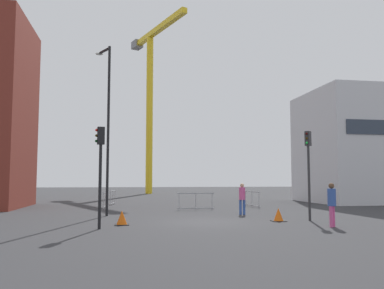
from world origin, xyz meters
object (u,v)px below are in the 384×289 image
at_px(pedestrian_walking, 332,201).
at_px(traffic_light_median, 100,160).
at_px(traffic_cone_on_verge, 122,218).
at_px(pedestrian_waiting, 242,196).
at_px(traffic_cone_striped, 278,215).
at_px(streetlamp_tall, 107,118).
at_px(construction_crane, 151,86).
at_px(traffic_light_corner, 308,161).

bearing_deg(pedestrian_walking, traffic_light_median, 174.66).
bearing_deg(traffic_cone_on_verge, pedestrian_waiting, 31.82).
xyz_separation_m(traffic_cone_on_verge, traffic_cone_striped, (7.16, 0.33, -0.00)).
bearing_deg(streetlamp_tall, traffic_light_median, -89.75).
height_order(traffic_light_median, pedestrian_waiting, traffic_light_median).
relative_size(construction_crane, traffic_cone_striped, 36.23).
bearing_deg(streetlamp_tall, traffic_cone_striped, -27.93).
distance_m(streetlamp_tall, pedestrian_waiting, 8.57).
relative_size(traffic_light_median, traffic_cone_striped, 6.56).
bearing_deg(traffic_light_corner, streetlamp_tall, 156.50).
bearing_deg(traffic_cone_on_verge, traffic_light_corner, 2.69).
relative_size(streetlamp_tall, traffic_cone_on_verge, 14.90).
distance_m(streetlamp_tall, traffic_cone_striped, 10.39).
distance_m(traffic_light_corner, traffic_cone_striped, 3.00).
bearing_deg(traffic_light_median, streetlamp_tall, 90.25).
height_order(construction_crane, traffic_light_median, construction_crane).
relative_size(construction_crane, pedestrian_walking, 12.40).
bearing_deg(streetlamp_tall, pedestrian_waiting, -4.31).
bearing_deg(traffic_light_corner, traffic_light_median, -170.03).
relative_size(streetlamp_tall, pedestrian_walking, 5.15).
bearing_deg(traffic_cone_striped, traffic_cone_on_verge, -177.34).
bearing_deg(streetlamp_tall, traffic_light_corner, -23.50).
bearing_deg(pedestrian_waiting, traffic_cone_striped, -80.22).
xyz_separation_m(streetlamp_tall, pedestrian_waiting, (7.42, -0.56, -4.26)).
relative_size(traffic_light_median, pedestrian_waiting, 2.35).
relative_size(traffic_light_median, traffic_cone_on_verge, 6.49).
relative_size(construction_crane, traffic_light_median, 5.52).
height_order(streetlamp_tall, traffic_cone_striped, streetlamp_tall).
distance_m(traffic_light_median, traffic_cone_striped, 8.55).
xyz_separation_m(traffic_light_median, traffic_cone_striped, (8.03, 1.61, -2.42)).
bearing_deg(traffic_cone_on_verge, pedestrian_walking, -14.23).
xyz_separation_m(pedestrian_waiting, traffic_cone_striped, (0.64, -3.71, -0.72)).
distance_m(traffic_light_median, pedestrian_walking, 9.56).
bearing_deg(traffic_light_corner, pedestrian_waiting, 121.49).
bearing_deg(traffic_light_corner, traffic_cone_striped, -177.17).
xyz_separation_m(construction_crane, traffic_cone_striped, (3.81, -36.26, -14.29)).
xyz_separation_m(construction_crane, traffic_cone_on_verge, (-3.35, -36.59, -14.29)).
distance_m(traffic_light_median, pedestrian_waiting, 9.27).
xyz_separation_m(streetlamp_tall, traffic_cone_striped, (8.06, -4.27, -4.98)).
distance_m(construction_crane, streetlamp_tall, 33.58).
xyz_separation_m(pedestrian_walking, pedestrian_waiting, (-1.98, 6.20, -0.05)).
height_order(streetlamp_tall, traffic_light_corner, streetlamp_tall).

